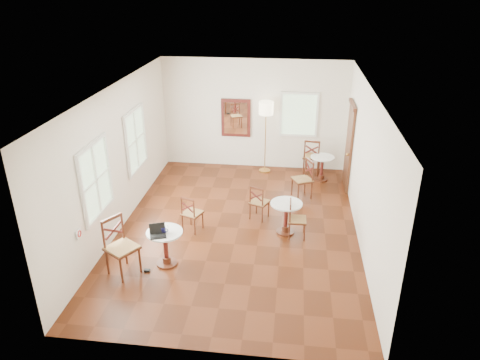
% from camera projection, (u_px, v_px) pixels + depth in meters
% --- Properties ---
extents(ground, '(7.00, 7.00, 0.00)m').
position_uv_depth(ground, '(238.00, 228.00, 9.63)').
color(ground, '#52220E').
rests_on(ground, ground).
extents(room_shell, '(5.02, 7.02, 3.01)m').
position_uv_depth(room_shell, '(237.00, 141.00, 9.09)').
color(room_shell, white).
rests_on(room_shell, ground).
extents(cafe_table_near, '(0.67, 0.67, 0.71)m').
position_uv_depth(cafe_table_near, '(165.00, 244.00, 8.25)').
color(cafe_table_near, '#4F2313').
rests_on(cafe_table_near, ground).
extents(cafe_table_mid, '(0.66, 0.66, 0.70)m').
position_uv_depth(cafe_table_mid, '(286.00, 214.00, 9.29)').
color(cafe_table_mid, '#4F2313').
rests_on(cafe_table_mid, ground).
extents(cafe_table_back, '(0.62, 0.62, 0.66)m').
position_uv_depth(cafe_table_back, '(322.00, 166.00, 11.73)').
color(cafe_table_back, '#4F2313').
rests_on(cafe_table_back, ground).
extents(chair_near_a, '(0.49, 0.49, 0.82)m').
position_uv_depth(chair_near_a, '(192.00, 213.00, 9.39)').
color(chair_near_a, '#4F2313').
rests_on(chair_near_a, ground).
extents(chair_near_b, '(0.69, 0.69, 1.09)m').
position_uv_depth(chair_near_b, '(121.00, 247.00, 7.98)').
color(chair_near_b, '#4F2313').
rests_on(chair_near_b, ground).
extents(chair_mid_a, '(0.49, 0.49, 0.81)m').
position_uv_depth(chair_mid_a, '(259.00, 202.00, 9.85)').
color(chair_mid_a, '#4F2313').
rests_on(chair_mid_a, ground).
extents(chair_mid_b, '(0.38, 0.38, 0.81)m').
position_uv_depth(chair_mid_b, '(296.00, 219.00, 9.16)').
color(chair_mid_b, '#4F2313').
rests_on(chair_mid_b, ground).
extents(chair_back_a, '(0.53, 0.53, 1.00)m').
position_uv_depth(chair_back_a, '(312.00, 156.00, 12.10)').
color(chair_back_a, '#4F2313').
rests_on(chair_back_a, ground).
extents(chair_back_b, '(0.58, 0.58, 0.94)m').
position_uv_depth(chair_back_b, '(303.00, 179.00, 10.81)').
color(chair_back_b, '#4F2313').
rests_on(chair_back_b, ground).
extents(floor_lamp, '(0.38, 0.38, 1.96)m').
position_uv_depth(floor_lamp, '(266.00, 113.00, 11.74)').
color(floor_lamp, '#BF8C3F').
rests_on(floor_lamp, ground).
extents(laptop, '(0.35, 0.32, 0.20)m').
position_uv_depth(laptop, '(158.00, 233.00, 8.01)').
color(laptop, black).
rests_on(laptop, cafe_table_near).
extents(mouse, '(0.10, 0.08, 0.03)m').
position_uv_depth(mouse, '(159.00, 229.00, 8.17)').
color(mouse, black).
rests_on(mouse, cafe_table_near).
extents(navy_mug, '(0.13, 0.09, 0.10)m').
position_uv_depth(navy_mug, '(164.00, 230.00, 8.09)').
color(navy_mug, '#0F0F34').
rests_on(navy_mug, cafe_table_near).
extents(water_glass, '(0.06, 0.06, 0.11)m').
position_uv_depth(water_glass, '(167.00, 228.00, 8.14)').
color(water_glass, white).
rests_on(water_glass, cafe_table_near).
extents(power_adapter, '(0.11, 0.06, 0.04)m').
position_uv_depth(power_adapter, '(147.00, 270.00, 8.21)').
color(power_adapter, black).
rests_on(power_adapter, ground).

